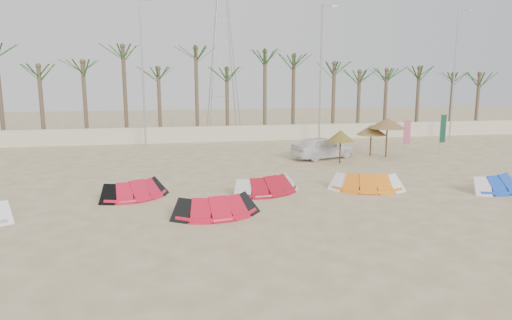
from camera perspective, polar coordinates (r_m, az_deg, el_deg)
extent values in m
plane|color=beige|center=(17.24, 3.79, -7.82)|extent=(120.00, 120.00, 0.00)
cube|color=beige|center=(38.36, -4.51, 3.29)|extent=(60.00, 0.30, 1.30)
cylinder|color=brown|center=(40.60, -24.99, 6.44)|extent=(0.32, 0.32, 6.50)
ellipsoid|color=#194719|center=(40.56, -25.35, 11.01)|extent=(4.00, 4.00, 2.40)
cylinder|color=brown|center=(39.39, -10.64, 7.13)|extent=(0.32, 0.32, 6.50)
ellipsoid|color=#194719|center=(39.35, -10.81, 11.86)|extent=(4.00, 4.00, 2.40)
cylinder|color=brown|center=(40.69, 3.70, 7.39)|extent=(0.32, 0.32, 6.50)
ellipsoid|color=#194719|center=(40.64, 3.75, 11.97)|extent=(4.00, 4.00, 2.40)
cylinder|color=brown|center=(44.26, 16.44, 7.23)|extent=(0.32, 0.32, 6.50)
ellipsoid|color=#194719|center=(44.22, 16.66, 11.44)|extent=(4.00, 4.00, 2.40)
cylinder|color=brown|center=(48.43, 24.95, 6.93)|extent=(0.32, 0.32, 6.50)
ellipsoid|color=#194719|center=(48.40, 25.25, 10.76)|extent=(4.00, 4.00, 2.40)
cylinder|color=#A5A8AD|center=(35.88, -13.98, 10.30)|extent=(0.14, 0.14, 11.00)
cylinder|color=#A5A8AD|center=(36.28, -13.54, 18.88)|extent=(1.00, 0.08, 0.08)
cube|color=#A5A8AD|center=(36.26, -12.70, 18.84)|extent=(0.35, 0.14, 0.10)
cylinder|color=#A5A8AD|center=(37.85, 8.07, 10.49)|extent=(0.14, 0.14, 11.00)
cylinder|color=#A5A8AD|center=(38.41, 9.03, 18.55)|extent=(1.00, 0.08, 0.08)
cube|color=#A5A8AD|center=(38.57, 9.76, 18.42)|extent=(0.35, 0.14, 0.10)
cylinder|color=#A5A8AD|center=(43.23, 23.53, 9.72)|extent=(0.14, 0.14, 11.00)
cylinder|color=#A5A8AD|center=(43.86, 24.62, 16.73)|extent=(1.00, 0.08, 0.08)
cube|color=#A5A8AD|center=(44.14, 25.17, 16.58)|extent=(0.35, 0.14, 0.10)
cube|color=white|center=(19.78, -28.72, -5.95)|extent=(0.83, 1.21, 0.40)
cylinder|color=red|center=(21.16, -14.82, -4.41)|extent=(2.55, 1.52, 0.20)
cube|color=black|center=(21.35, -18.19, -4.04)|extent=(1.05, 1.25, 0.40)
cube|color=black|center=(21.16, -11.41, -3.84)|extent=(1.05, 1.25, 0.40)
cylinder|color=red|center=(17.97, -4.96, -6.73)|extent=(3.07, 0.75, 0.20)
cube|color=black|center=(17.95, -9.44, -6.36)|extent=(0.79, 1.19, 0.40)
cube|color=black|center=(18.21, -0.62, -5.97)|extent=(0.79, 1.19, 0.40)
cylinder|color=#AE1021|center=(21.37, 1.46, -3.91)|extent=(2.96, 1.40, 0.20)
cube|color=silver|center=(21.19, -2.32, -3.62)|extent=(0.98, 1.25, 0.40)
cube|color=silver|center=(21.77, 5.03, -3.28)|extent=(0.98, 1.25, 0.40)
cylinder|color=orange|center=(22.53, 13.66, -3.46)|extent=(3.04, 1.14, 0.20)
cube|color=white|center=(22.05, 10.23, -3.23)|extent=(0.91, 1.23, 0.40)
cube|color=white|center=(23.19, 16.74, -2.83)|extent=(0.91, 1.23, 0.40)
cylinder|color=blue|center=(24.62, 27.96, -3.23)|extent=(2.70, 1.26, 0.20)
cube|color=white|center=(23.89, 25.45, -3.03)|extent=(0.97, 1.25, 0.40)
cylinder|color=#4C331E|center=(29.05, 10.48, 1.55)|extent=(0.10, 0.10, 1.99)
cone|color=olive|center=(28.95, 10.53, 3.01)|extent=(1.71, 1.71, 0.70)
cylinder|color=#4C331E|center=(31.93, 16.02, 2.62)|extent=(0.10, 0.10, 2.56)
cone|color=olive|center=(31.81, 16.11, 4.46)|extent=(2.45, 2.45, 0.70)
cylinder|color=#4C331E|center=(32.22, 14.16, 2.32)|extent=(0.10, 0.10, 2.05)
cone|color=#A27F40|center=(32.12, 14.22, 3.68)|extent=(2.04, 2.04, 0.70)
cylinder|color=#A5A8AD|center=(33.07, 17.97, 2.79)|extent=(0.04, 0.04, 2.58)
cube|color=#D4587C|center=(33.14, 18.33, 3.32)|extent=(0.39, 0.18, 1.68)
cylinder|color=#A5A8AD|center=(33.89, 21.99, 3.05)|extent=(0.04, 0.04, 2.96)
cube|color=#103A29|center=(33.98, 22.34, 3.64)|extent=(0.42, 0.03, 1.93)
imported|color=white|center=(30.57, 8.34, 1.56)|extent=(4.67, 3.03, 1.48)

